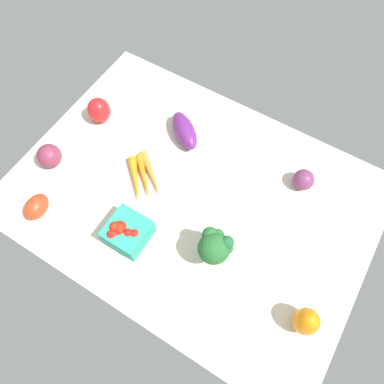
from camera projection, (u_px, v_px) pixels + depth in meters
The scene contains 10 objects.
tablecloth at pixel (192, 197), 111.65cm from camera, with size 104.00×76.00×2.00cm, color beige.
bell_pepper_orange at pixel (306, 321), 89.73cm from camera, with size 6.40×6.40×9.72cm, color orange.
roma_tomato at pixel (37, 207), 105.82cm from camera, with size 8.20×5.81×5.81cm, color red.
carrot_bunch at pixel (143, 177), 111.99cm from camera, with size 16.79×16.66×2.83cm.
berry_basket at pixel (127, 232), 101.66cm from camera, with size 10.91×10.91×7.45cm.
broccoli_head at pixel (215, 246), 94.92cm from camera, with size 8.99×9.36×12.61cm.
red_onion_near_basket at pixel (49, 156), 112.75cm from camera, with size 7.30×7.30×7.30cm, color #7F2D47.
eggplant at pixel (184, 130), 117.73cm from camera, with size 14.73×6.23×6.23cm, color #652474.
bell_pepper_red at pixel (99, 110), 119.86cm from camera, with size 7.28×7.28×8.72cm, color red.
red_onion_center at pixel (303, 180), 109.58cm from camera, with size 6.26×6.26×6.26cm, color #73325D.
Camera 1 is at (-26.08, 42.62, 100.86)cm, focal length 35.02 mm.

